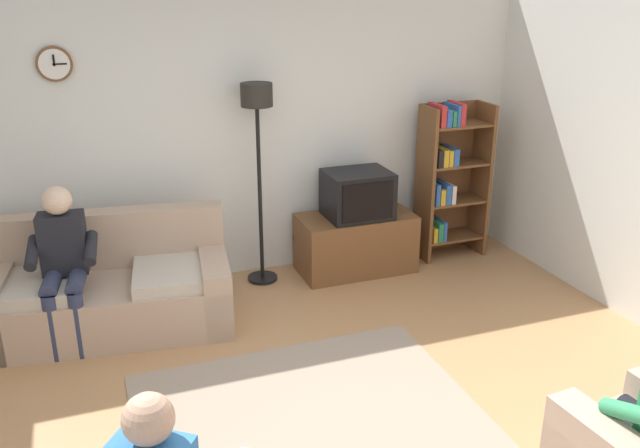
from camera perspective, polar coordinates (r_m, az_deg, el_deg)
name	(u,v)px	position (r m, az deg, el deg)	size (l,w,h in m)	color
ground_plane	(342,430)	(4.42, 1.91, -17.25)	(12.00, 12.00, 0.00)	#B27F51
back_wall_assembly	(235,134)	(6.19, -7.27, 7.66)	(6.20, 0.17, 2.70)	silver
couch	(110,292)	(5.66, -17.56, -5.56)	(2.00, 1.11, 0.90)	tan
tv_stand	(356,243)	(6.45, 3.07, -1.64)	(1.10, 0.56, 0.57)	brown
tv	(358,194)	(6.26, 3.24, 2.56)	(0.60, 0.49, 0.44)	black
bookshelf	(448,176)	(6.78, 10.90, 4.05)	(0.68, 0.36, 1.58)	brown
floor_lamp	(258,129)	(5.91, -5.36, 8.11)	(0.28, 0.28, 1.85)	black
area_rug	(308,413)	(4.55, -1.04, -15.90)	(2.20, 1.70, 0.01)	gray
person_on_couch	(63,258)	(5.41, -21.19, -2.75)	(0.55, 0.57, 1.24)	black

